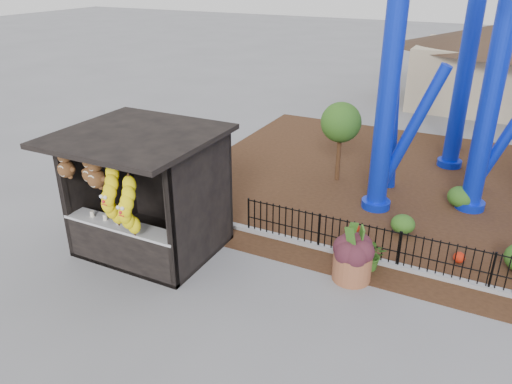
% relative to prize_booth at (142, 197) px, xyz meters
% --- Properties ---
extents(ground, '(120.00, 120.00, 0.00)m').
position_rel_prize_booth_xyz_m(ground, '(3.01, -0.92, -1.52)').
color(ground, slate).
rests_on(ground, ground).
extents(mulch_bed, '(18.00, 12.00, 0.02)m').
position_rel_prize_booth_xyz_m(mulch_bed, '(7.01, 7.08, -1.51)').
color(mulch_bed, '#331E11').
rests_on(mulch_bed, ground).
extents(curb, '(18.00, 0.18, 0.12)m').
position_rel_prize_booth_xyz_m(curb, '(7.01, 2.08, -1.46)').
color(curb, gray).
rests_on(curb, ground).
extents(prize_booth, '(3.50, 3.40, 3.12)m').
position_rel_prize_booth_xyz_m(prize_booth, '(0.00, 0.00, 0.00)').
color(prize_booth, black).
rests_on(prize_booth, ground).
extents(picket_fence, '(12.20, 0.06, 1.00)m').
position_rel_prize_booth_xyz_m(picket_fence, '(7.91, 2.08, -1.02)').
color(picket_fence, black).
rests_on(picket_fence, ground).
extents(terracotta_planter, '(1.14, 1.14, 0.66)m').
position_rel_prize_booth_xyz_m(terracotta_planter, '(4.95, 1.18, -1.19)').
color(terracotta_planter, brown).
rests_on(terracotta_planter, ground).
extents(planter_foliage, '(0.70, 0.70, 0.64)m').
position_rel_prize_booth_xyz_m(planter_foliage, '(4.95, 1.18, -0.54)').
color(planter_foliage, '#38161E').
rests_on(planter_foliage, terracotta_planter).
extents(potted_plant, '(0.72, 0.62, 0.80)m').
position_rel_prize_booth_xyz_m(potted_plant, '(5.24, 1.78, -1.12)').
color(potted_plant, '#215218').
rests_on(potted_plant, ground).
extents(landscaping, '(8.43, 3.89, 0.69)m').
position_rel_prize_booth_xyz_m(landscaping, '(7.98, 4.42, -1.22)').
color(landscaping, '#285017').
rests_on(landscaping, mulch_bed).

